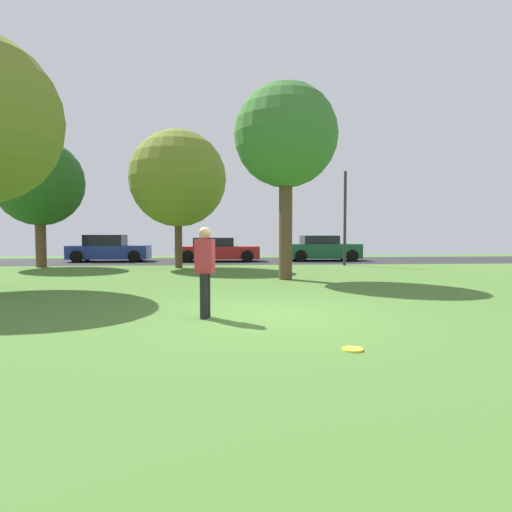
{
  "coord_description": "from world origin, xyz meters",
  "views": [
    {
      "loc": [
        -0.89,
        -7.76,
        1.52
      ],
      "look_at": [
        0.0,
        3.54,
        0.92
      ],
      "focal_mm": 29.76,
      "sensor_mm": 36.0,
      "label": 1
    }
  ],
  "objects_px": {
    "birch_tree_lone": "(39,183)",
    "maple_tree_near": "(178,179)",
    "parked_car_red": "(217,250)",
    "person_thrower": "(205,268)",
    "parked_car_green": "(322,249)",
    "street_lamp_post": "(345,218)",
    "frisbee_disc": "(353,349)",
    "oak_tree_center": "(286,137)",
    "parked_car_blue": "(109,249)"
  },
  "relations": [
    {
      "from": "birch_tree_lone",
      "to": "parked_car_red",
      "type": "bearing_deg",
      "value": 23.63
    },
    {
      "from": "maple_tree_near",
      "to": "street_lamp_post",
      "type": "distance_m",
      "value": 8.04
    },
    {
      "from": "street_lamp_post",
      "to": "frisbee_disc",
      "type": "bearing_deg",
      "value": -105.88
    },
    {
      "from": "maple_tree_near",
      "to": "parked_car_green",
      "type": "relative_size",
      "value": 1.5
    },
    {
      "from": "parked_car_green",
      "to": "oak_tree_center",
      "type": "bearing_deg",
      "value": -110.06
    },
    {
      "from": "birch_tree_lone",
      "to": "maple_tree_near",
      "type": "xyz_separation_m",
      "value": [
        6.29,
        -0.96,
        0.12
      ]
    },
    {
      "from": "maple_tree_near",
      "to": "street_lamp_post",
      "type": "xyz_separation_m",
      "value": [
        7.8,
        0.96,
        -1.69
      ]
    },
    {
      "from": "birch_tree_lone",
      "to": "frisbee_disc",
      "type": "height_order",
      "value": "birch_tree_lone"
    },
    {
      "from": "birch_tree_lone",
      "to": "maple_tree_near",
      "type": "height_order",
      "value": "maple_tree_near"
    },
    {
      "from": "maple_tree_near",
      "to": "frisbee_disc",
      "type": "bearing_deg",
      "value": -75.09
    },
    {
      "from": "street_lamp_post",
      "to": "oak_tree_center",
      "type": "bearing_deg",
      "value": -122.04
    },
    {
      "from": "frisbee_disc",
      "to": "parked_car_green",
      "type": "height_order",
      "value": "parked_car_green"
    },
    {
      "from": "birch_tree_lone",
      "to": "maple_tree_near",
      "type": "relative_size",
      "value": 0.96
    },
    {
      "from": "maple_tree_near",
      "to": "parked_car_blue",
      "type": "distance_m",
      "value": 7.2
    },
    {
      "from": "parked_car_blue",
      "to": "parked_car_red",
      "type": "xyz_separation_m",
      "value": [
        5.92,
        -0.35,
        -0.06
      ]
    },
    {
      "from": "street_lamp_post",
      "to": "parked_car_red",
      "type": "bearing_deg",
      "value": 150.68
    },
    {
      "from": "frisbee_disc",
      "to": "street_lamp_post",
      "type": "bearing_deg",
      "value": 74.12
    },
    {
      "from": "parked_car_blue",
      "to": "street_lamp_post",
      "type": "xyz_separation_m",
      "value": [
        12.08,
        -3.81,
        1.59
      ]
    },
    {
      "from": "frisbee_disc",
      "to": "parked_car_green",
      "type": "xyz_separation_m",
      "value": [
        3.92,
        18.26,
        0.65
      ]
    },
    {
      "from": "person_thrower",
      "to": "parked_car_blue",
      "type": "bearing_deg",
      "value": 126.13
    },
    {
      "from": "maple_tree_near",
      "to": "parked_car_green",
      "type": "bearing_deg",
      "value": 31.32
    },
    {
      "from": "birch_tree_lone",
      "to": "parked_car_blue",
      "type": "height_order",
      "value": "birch_tree_lone"
    },
    {
      "from": "frisbee_disc",
      "to": "street_lamp_post",
      "type": "relative_size",
      "value": 0.06
    },
    {
      "from": "person_thrower",
      "to": "parked_car_red",
      "type": "relative_size",
      "value": 0.36
    },
    {
      "from": "maple_tree_near",
      "to": "person_thrower",
      "type": "bearing_deg",
      "value": -81.82
    },
    {
      "from": "person_thrower",
      "to": "street_lamp_post",
      "type": "xyz_separation_m",
      "value": [
        6.16,
        12.34,
        1.35
      ]
    },
    {
      "from": "birch_tree_lone",
      "to": "frisbee_disc",
      "type": "bearing_deg",
      "value": -55.83
    },
    {
      "from": "oak_tree_center",
      "to": "maple_tree_near",
      "type": "distance_m",
      "value": 6.51
    },
    {
      "from": "street_lamp_post",
      "to": "birch_tree_lone",
      "type": "bearing_deg",
      "value": -179.99
    },
    {
      "from": "parked_car_blue",
      "to": "parked_car_green",
      "type": "bearing_deg",
      "value": -0.83
    },
    {
      "from": "parked_car_blue",
      "to": "street_lamp_post",
      "type": "bearing_deg",
      "value": -17.5
    },
    {
      "from": "birch_tree_lone",
      "to": "person_thrower",
      "type": "height_order",
      "value": "birch_tree_lone"
    },
    {
      "from": "parked_car_blue",
      "to": "birch_tree_lone",
      "type": "bearing_deg",
      "value": -117.73
    },
    {
      "from": "frisbee_disc",
      "to": "street_lamp_post",
      "type": "distance_m",
      "value": 15.37
    },
    {
      "from": "parked_car_red",
      "to": "parked_car_green",
      "type": "distance_m",
      "value": 5.93
    },
    {
      "from": "birch_tree_lone",
      "to": "parked_car_red",
      "type": "relative_size",
      "value": 1.29
    },
    {
      "from": "oak_tree_center",
      "to": "person_thrower",
      "type": "xyz_separation_m",
      "value": [
        -2.4,
        -6.32,
        -3.79
      ]
    },
    {
      "from": "birch_tree_lone",
      "to": "frisbee_disc",
      "type": "relative_size",
      "value": 21.46
    },
    {
      "from": "parked_car_blue",
      "to": "oak_tree_center",
      "type": "bearing_deg",
      "value": -49.76
    },
    {
      "from": "birch_tree_lone",
      "to": "street_lamp_post",
      "type": "height_order",
      "value": "birch_tree_lone"
    },
    {
      "from": "frisbee_disc",
      "to": "parked_car_green",
      "type": "relative_size",
      "value": 0.07
    },
    {
      "from": "parked_car_blue",
      "to": "street_lamp_post",
      "type": "relative_size",
      "value": 0.94
    },
    {
      "from": "parked_car_green",
      "to": "parked_car_blue",
      "type": "bearing_deg",
      "value": 179.17
    },
    {
      "from": "maple_tree_near",
      "to": "frisbee_disc",
      "type": "height_order",
      "value": "maple_tree_near"
    },
    {
      "from": "parked_car_red",
      "to": "street_lamp_post",
      "type": "relative_size",
      "value": 1.0
    },
    {
      "from": "oak_tree_center",
      "to": "person_thrower",
      "type": "bearing_deg",
      "value": -110.76
    },
    {
      "from": "maple_tree_near",
      "to": "street_lamp_post",
      "type": "height_order",
      "value": "maple_tree_near"
    },
    {
      "from": "person_thrower",
      "to": "parked_car_green",
      "type": "distance_m",
      "value": 17.04
    },
    {
      "from": "birch_tree_lone",
      "to": "street_lamp_post",
      "type": "bearing_deg",
      "value": 0.01
    },
    {
      "from": "birch_tree_lone",
      "to": "frisbee_disc",
      "type": "xyz_separation_m",
      "value": [
        9.93,
        -14.62,
        -3.81
      ]
    }
  ]
}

